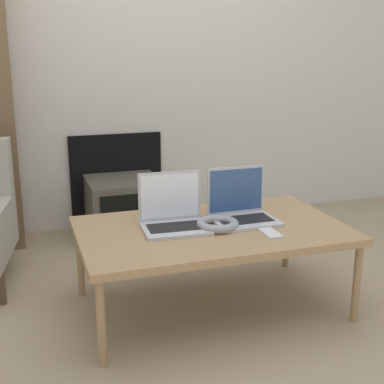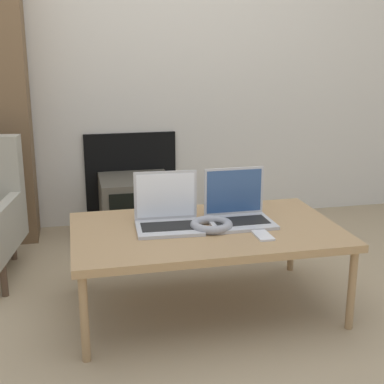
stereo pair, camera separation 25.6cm
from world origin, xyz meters
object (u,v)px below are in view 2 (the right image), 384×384
Objects in this scene: laptop_left at (168,215)px; headphones at (211,225)px; phone at (263,235)px; laptop_right at (238,210)px; tv at (136,206)px.

headphones is (0.19, -0.08, -0.04)m from laptop_left.
laptop_left is 0.21m from headphones.
headphones is at bearing 143.42° from phone.
laptop_right is 0.24m from phone.
laptop_left is 1.15m from tv.
phone is (0.39, -0.23, -0.05)m from laptop_left.
laptop_right is at bearing 100.97° from phone.
tv is at bearing 94.22° from laptop_left.
laptop_left and laptop_right have the same top height.
laptop_left reaches higher than phone.
laptop_right reaches higher than headphones.
laptop_right is (0.35, 0.00, 0.00)m from laptop_left.
tv is (-0.42, 1.34, -0.22)m from phone.
laptop_left is 2.33× the size of phone.
laptop_left reaches higher than tv.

